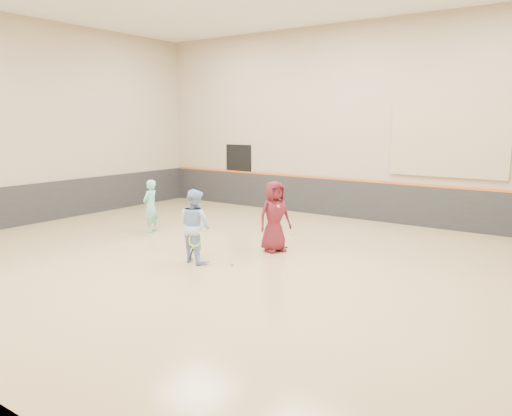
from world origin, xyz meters
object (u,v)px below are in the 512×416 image
Objects in this scene: instructor at (195,226)px; young_man at (275,216)px; girl at (150,206)px; spare_racket at (280,244)px.

young_man is (0.92, 1.75, 0.03)m from instructor.
young_man reaches higher than girl.
girl is 0.87× the size of young_man.
young_man is at bearing 83.02° from girl.
young_man is at bearing -75.27° from spare_racket.
young_man is 2.62× the size of spare_racket.
girl is 3.36m from instructor.
young_man is 0.90m from spare_racket.
instructor is at bearing 52.88° from girl.
girl is 3.94m from young_man.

